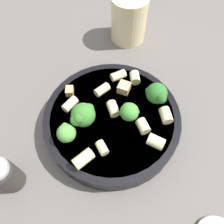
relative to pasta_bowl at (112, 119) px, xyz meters
The scene contains 20 objects.
ground_plane 0.02m from the pasta_bowl, ahead, with size 2.00×2.00×0.00m, color #5B5651.
pasta_bowl is the anchor object (origin of this frame).
broccoli_floret_0 0.08m from the pasta_bowl, 56.77° to the right, with size 0.04×0.04×0.04m.
broccoli_floret_1 0.08m from the pasta_bowl, 134.75° to the left, with size 0.03×0.03×0.03m.
broccoli_floret_2 0.06m from the pasta_bowl, 123.60° to the left, with size 0.04×0.04×0.04m.
broccoli_floret_3 0.04m from the pasta_bowl, 91.72° to the right, with size 0.03×0.03×0.04m.
rigatoni_0 0.09m from the pasta_bowl, 15.55° to the right, with size 0.02×0.02×0.02m, color beige.
rigatoni_1 0.09m from the pasta_bowl, 165.73° to the left, with size 0.02×0.02×0.03m, color beige.
rigatoni_2 0.09m from the pasta_bowl, 79.70° to the right, with size 0.02×0.02×0.02m, color beige.
rigatoni_3 0.08m from the pasta_bowl, 114.11° to the right, with size 0.02×0.02×0.02m, color beige.
rigatoni_4 0.06m from the pasta_bowl, 103.07° to the right, with size 0.02×0.02×0.02m, color beige.
rigatoni_5 0.08m from the pasta_bowl, ahead, with size 0.01×0.01×0.03m, color beige.
rigatoni_6 0.02m from the pasta_bowl, 22.16° to the right, with size 0.02×0.02×0.02m, color beige.
rigatoni_7 0.05m from the pasta_bowl, 34.01° to the left, with size 0.01×0.01×0.03m, color beige.
rigatoni_8 0.07m from the pasta_bowl, 91.14° to the left, with size 0.01×0.01×0.03m, color beige.
rigatoni_9 0.06m from the pasta_bowl, behind, with size 0.01×0.01×0.02m, color beige.
chicken_chunk_0 0.06m from the pasta_bowl, ahead, with size 0.02×0.02×0.02m, color tan.
chicken_chunk_1 0.09m from the pasta_bowl, 72.15° to the left, with size 0.02×0.01×0.01m, color tan.
drinking_glass 0.23m from the pasta_bowl, ahead, with size 0.07×0.07×0.09m.
pepper_shaker 0.18m from the pasta_bowl, 136.77° to the left, with size 0.04×0.04×0.08m.
Camera 1 is at (-0.17, -0.04, 0.34)m, focal length 35.00 mm.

